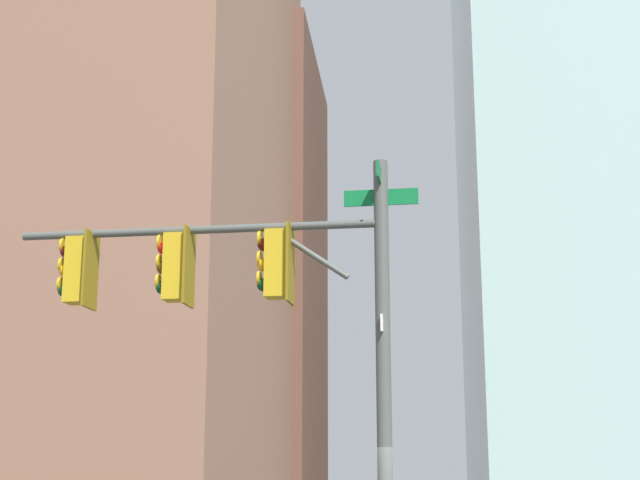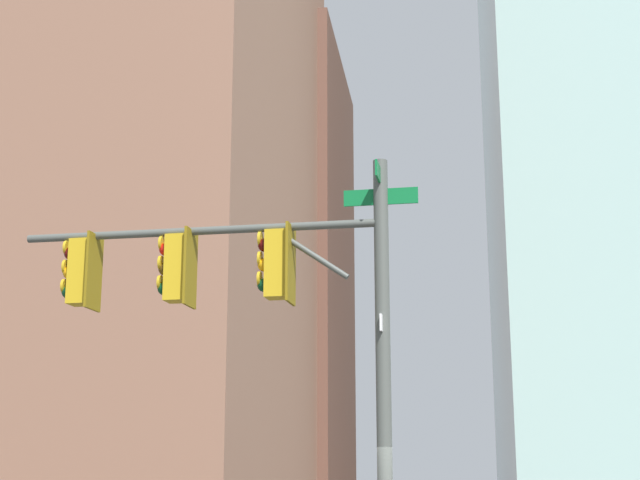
% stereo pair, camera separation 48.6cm
% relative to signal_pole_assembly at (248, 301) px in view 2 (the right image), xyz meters
% --- Properties ---
extents(signal_pole_assembly, '(1.01, 6.04, 6.61)m').
position_rel_signal_pole_assembly_xyz_m(signal_pole_assembly, '(0.00, 0.00, 0.00)').
color(signal_pole_assembly, '#4C514C').
rests_on(signal_pole_assembly, ground_plane).
extents(building_brick_nearside, '(25.19, 14.06, 46.84)m').
position_rel_signal_pole_assembly_xyz_m(building_brick_nearside, '(29.34, 11.21, 18.83)').
color(building_brick_nearside, '#845B47').
rests_on(building_brick_nearside, ground_plane).
extents(building_brick_midblock, '(16.04, 18.68, 29.15)m').
position_rel_signal_pole_assembly_xyz_m(building_brick_midblock, '(46.80, 12.95, 9.98)').
color(building_brick_midblock, brown).
rests_on(building_brick_midblock, ground_plane).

